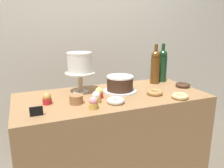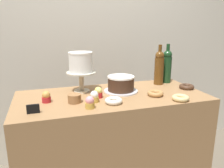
# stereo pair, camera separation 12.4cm
# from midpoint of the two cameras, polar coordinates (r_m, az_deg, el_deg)

# --- Properties ---
(back_wall) EXTENTS (6.00, 0.05, 2.60)m
(back_wall) POSITION_cam_midpoint_polar(r_m,az_deg,el_deg) (2.35, -5.00, 11.77)
(back_wall) COLOR beige
(back_wall) RESTS_ON ground_plane
(display_counter) EXTENTS (1.32, 0.61, 0.95)m
(display_counter) POSITION_cam_midpoint_polar(r_m,az_deg,el_deg) (1.78, 2.09, -17.51)
(display_counter) COLOR #997047
(display_counter) RESTS_ON ground_plane
(cake_stand_pedestal) EXTENTS (0.21, 0.21, 0.15)m
(cake_stand_pedestal) POSITION_cam_midpoint_polar(r_m,az_deg,el_deg) (1.63, -5.64, 1.40)
(cake_stand_pedestal) COLOR beige
(cake_stand_pedestal) RESTS_ON display_counter
(white_layer_cake) EXTENTS (0.17, 0.17, 0.14)m
(white_layer_cake) POSITION_cam_midpoint_polar(r_m,az_deg,el_deg) (1.61, -5.75, 5.56)
(white_layer_cake) COLOR white
(white_layer_cake) RESTS_ON cake_stand_pedestal
(silver_serving_platter) EXTENTS (0.25, 0.25, 0.01)m
(silver_serving_platter) POSITION_cam_midpoint_polar(r_m,az_deg,el_deg) (1.66, 4.40, -1.80)
(silver_serving_platter) COLOR silver
(silver_serving_platter) RESTS_ON display_counter
(chocolate_round_cake) EXTENTS (0.20, 0.20, 0.11)m
(chocolate_round_cake) POSITION_cam_midpoint_polar(r_m,az_deg,el_deg) (1.64, 4.44, 0.17)
(chocolate_round_cake) COLOR #3D2619
(chocolate_round_cake) RESTS_ON silver_serving_platter
(wine_bottle_amber) EXTENTS (0.08, 0.08, 0.33)m
(wine_bottle_amber) POSITION_cam_midpoint_polar(r_m,az_deg,el_deg) (1.88, 13.75, 4.21)
(wine_bottle_amber) COLOR #5B3814
(wine_bottle_amber) RESTS_ON display_counter
(wine_bottle_green) EXTENTS (0.08, 0.08, 0.33)m
(wine_bottle_green) POSITION_cam_midpoint_polar(r_m,az_deg,el_deg) (1.96, 15.57, 4.50)
(wine_bottle_green) COLOR #193D1E
(wine_bottle_green) RESTS_ON display_counter
(cupcake_strawberry) EXTENTS (0.06, 0.06, 0.07)m
(cupcake_strawberry) POSITION_cam_midpoint_polar(r_m,az_deg,el_deg) (1.32, -2.98, -4.78)
(cupcake_strawberry) COLOR gold
(cupcake_strawberry) RESTS_ON display_counter
(cupcake_caramel) EXTENTS (0.06, 0.06, 0.07)m
(cupcake_caramel) POSITION_cam_midpoint_polar(r_m,az_deg,el_deg) (1.47, -14.05, -3.26)
(cupcake_caramel) COLOR red
(cupcake_caramel) RESTS_ON display_counter
(cupcake_lemon) EXTENTS (0.06, 0.06, 0.07)m
(cupcake_lemon) POSITION_cam_midpoint_polar(r_m,az_deg,el_deg) (1.51, -1.15, -2.24)
(cupcake_lemon) COLOR red
(cupcake_lemon) RESTS_ON display_counter
(cupcake_vanilla) EXTENTS (0.06, 0.06, 0.07)m
(cupcake_vanilla) POSITION_cam_midpoint_polar(r_m,az_deg,el_deg) (1.43, -2.03, -3.31)
(cupcake_vanilla) COLOR gold
(cupcake_vanilla) RESTS_ON display_counter
(donut_glazed) EXTENTS (0.11, 0.11, 0.03)m
(donut_glazed) POSITION_cam_midpoint_polar(r_m,az_deg,el_deg) (1.55, 19.23, -3.40)
(donut_glazed) COLOR #E0C17F
(donut_glazed) RESTS_ON display_counter
(donut_sugar) EXTENTS (0.11, 0.11, 0.03)m
(donut_sugar) POSITION_cam_midpoint_polar(r_m,az_deg,el_deg) (1.41, 2.93, -4.30)
(donut_sugar) COLOR silver
(donut_sugar) RESTS_ON display_counter
(donut_maple) EXTENTS (0.11, 0.11, 0.03)m
(donut_maple) POSITION_cam_midpoint_polar(r_m,az_deg,el_deg) (1.60, 13.15, -2.37)
(donut_maple) COLOR #B27F47
(donut_maple) RESTS_ON display_counter
(donut_chocolate) EXTENTS (0.11, 0.11, 0.03)m
(donut_chocolate) POSITION_cam_midpoint_polar(r_m,az_deg,el_deg) (1.84, 20.28, -0.65)
(donut_chocolate) COLOR #472D1E
(donut_chocolate) RESTS_ON display_counter
(cookie_stack) EXTENTS (0.08, 0.08, 0.06)m
(cookie_stack) POSITION_cam_midpoint_polar(r_m,az_deg,el_deg) (1.43, -7.07, -3.69)
(cookie_stack) COLOR olive
(cookie_stack) RESTS_ON display_counter
(price_sign_chalkboard) EXTENTS (0.07, 0.01, 0.05)m
(price_sign_chalkboard) POSITION_cam_midpoint_polar(r_m,az_deg,el_deg) (1.31, -16.87, -6.12)
(price_sign_chalkboard) COLOR black
(price_sign_chalkboard) RESTS_ON display_counter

